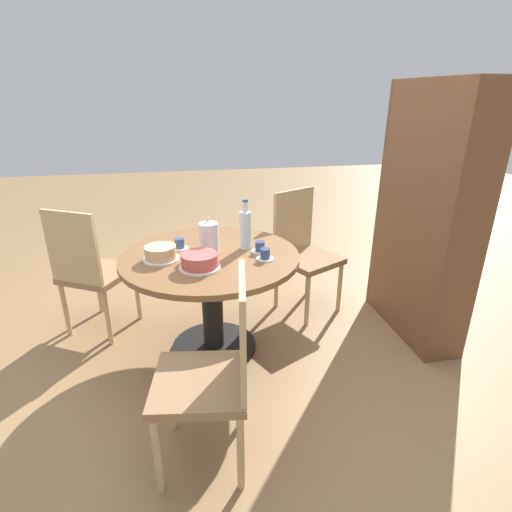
# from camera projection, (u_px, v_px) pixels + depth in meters

# --- Properties ---
(ground_plane) EXTENTS (14.00, 14.00, 0.00)m
(ground_plane) POSITION_uv_depth(u_px,v_px,m) (214.00, 348.00, 2.80)
(ground_plane) COLOR #937047
(dining_table) EXTENTS (1.14, 1.14, 0.71)m
(dining_table) POSITION_uv_depth(u_px,v_px,m) (211.00, 279.00, 2.60)
(dining_table) COLOR black
(dining_table) RESTS_ON ground_plane
(chair_a) EXTENTS (0.57, 0.57, 0.96)m
(chair_a) POSITION_uv_depth(u_px,v_px,m) (90.00, 269.00, 2.80)
(chair_a) COLOR tan
(chair_a) RESTS_ON ground_plane
(chair_b) EXTENTS (0.48, 0.48, 0.96)m
(chair_b) POSITION_uv_depth(u_px,v_px,m) (214.00, 371.00, 1.78)
(chair_b) COLOR tan
(chair_b) RESTS_ON ground_plane
(chair_c) EXTENTS (0.56, 0.56, 0.96)m
(chair_c) POSITION_uv_depth(u_px,v_px,m) (303.00, 249.00, 3.17)
(chair_c) COLOR tan
(chair_c) RESTS_ON ground_plane
(bookshelf) EXTENTS (0.88, 0.28, 1.74)m
(bookshelf) POSITION_uv_depth(u_px,v_px,m) (421.00, 224.00, 2.76)
(bookshelf) COLOR brown
(bookshelf) RESTS_ON ground_plane
(coffee_pot) EXTENTS (0.12, 0.12, 0.24)m
(coffee_pot) POSITION_uv_depth(u_px,v_px,m) (209.00, 237.00, 2.51)
(coffee_pot) COLOR silver
(coffee_pot) RESTS_ON dining_table
(water_bottle) EXTENTS (0.07, 0.07, 0.33)m
(water_bottle) POSITION_uv_depth(u_px,v_px,m) (245.00, 229.00, 2.57)
(water_bottle) COLOR silver
(water_bottle) RESTS_ON dining_table
(cake_main) EXTENTS (0.24, 0.24, 0.09)m
(cake_main) POSITION_uv_depth(u_px,v_px,m) (200.00, 261.00, 2.31)
(cake_main) COLOR white
(cake_main) RESTS_ON dining_table
(cake_second) EXTENTS (0.22, 0.22, 0.09)m
(cake_second) POSITION_uv_depth(u_px,v_px,m) (161.00, 253.00, 2.43)
(cake_second) COLOR white
(cake_second) RESTS_ON dining_table
(cup_a) EXTENTS (0.11, 0.11, 0.07)m
(cup_a) POSITION_uv_depth(u_px,v_px,m) (260.00, 248.00, 2.56)
(cup_a) COLOR silver
(cup_a) RESTS_ON dining_table
(cup_b) EXTENTS (0.11, 0.11, 0.07)m
(cup_b) POSITION_uv_depth(u_px,v_px,m) (265.00, 255.00, 2.44)
(cup_b) COLOR silver
(cup_b) RESTS_ON dining_table
(cup_c) EXTENTS (0.11, 0.11, 0.07)m
(cup_c) POSITION_uv_depth(u_px,v_px,m) (180.00, 245.00, 2.61)
(cup_c) COLOR silver
(cup_c) RESTS_ON dining_table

